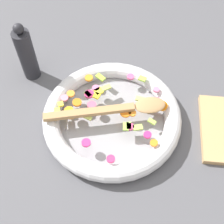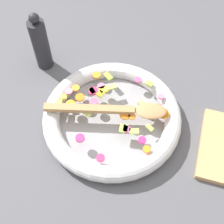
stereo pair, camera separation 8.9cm
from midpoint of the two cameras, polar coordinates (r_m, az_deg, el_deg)
The scene contains 5 objects.
ground_plane at distance 0.93m, azimuth 2.73°, elevation -1.89°, with size 4.00×4.00×0.00m, color #4C4C51.
skillet at distance 0.91m, azimuth 2.78°, elevation -1.17°, with size 0.41×0.41×0.05m.
chopped_vegetables at distance 0.90m, azimuth 2.88°, elevation 0.87°, with size 0.30×0.33×0.01m.
wooden_spoon at distance 0.88m, azimuth 4.01°, elevation 0.20°, with size 0.12×0.35×0.01m.
pepper_mill at distance 1.02m, azimuth -10.48°, elevation 12.05°, with size 0.05×0.05×0.21m.
Camera 2 is at (-0.47, -0.14, 0.80)m, focal length 50.00 mm.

